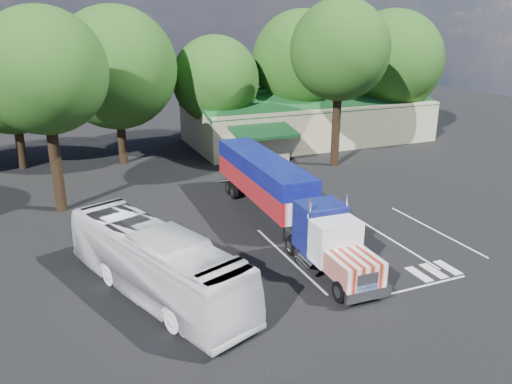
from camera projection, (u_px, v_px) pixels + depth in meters
name	position (u px, v px, depth m)	size (l,w,h in m)	color
ground	(246.00, 219.00, 31.07)	(120.00, 120.00, 0.00)	black
event_hall	(306.00, 119.00, 50.93)	(24.20, 14.12, 5.55)	#C4BD91
tree_row_b	(11.00, 82.00, 39.57)	(8.40, 8.40, 11.35)	black
tree_row_c	(116.00, 68.00, 40.80)	(10.00, 10.00, 13.05)	black
tree_row_d	(216.00, 80.00, 45.69)	(8.00, 8.00, 10.60)	black
tree_row_e	(301.00, 60.00, 48.93)	(9.60, 9.60, 12.90)	black
tree_row_f	(392.00, 61.00, 51.63)	(10.40, 10.40, 13.00)	black
tree_near_left	(44.00, 72.00, 29.64)	(7.60, 7.60, 12.65)	black
tree_near_right	(340.00, 51.00, 39.64)	(8.00, 8.00, 13.50)	black
semi_truck	(278.00, 191.00, 29.50)	(3.08, 18.20, 3.80)	black
woman	(299.00, 227.00, 27.82)	(0.55, 0.36, 1.52)	black
bicycle	(231.00, 176.00, 38.26)	(0.54, 1.55, 0.81)	black
tour_bus	(155.00, 262.00, 21.98)	(2.65, 11.31, 3.15)	silver
silver_sedan	(264.00, 151.00, 44.71)	(1.47, 4.23, 1.39)	#A6AAAE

